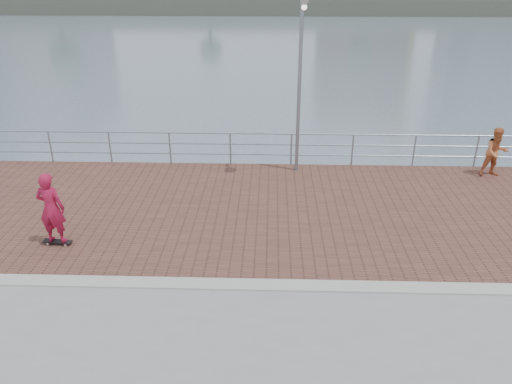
{
  "coord_description": "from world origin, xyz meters",
  "views": [
    {
      "loc": [
        0.35,
        -8.83,
        6.38
      ],
      "look_at": [
        0.0,
        2.0,
        1.3
      ],
      "focal_mm": 35.0,
      "sensor_mm": 36.0,
      "label": 1
    }
  ],
  "objects_px": {
    "guardrail": "(261,145)",
    "street_lamp": "(302,45)",
    "bystander": "(496,152)",
    "skateboarder": "(51,208)"
  },
  "relations": [
    {
      "from": "guardrail",
      "to": "street_lamp",
      "type": "xyz_separation_m",
      "value": [
        1.19,
        -0.92,
        3.43
      ]
    },
    {
      "from": "guardrail",
      "to": "bystander",
      "type": "xyz_separation_m",
      "value": [
        7.48,
        -0.76,
        0.12
      ]
    },
    {
      "from": "street_lamp",
      "to": "skateboarder",
      "type": "distance_m",
      "value": 8.17
    },
    {
      "from": "street_lamp",
      "to": "skateboarder",
      "type": "xyz_separation_m",
      "value": [
        -6.06,
        -4.51,
        -3.11
      ]
    },
    {
      "from": "skateboarder",
      "to": "bystander",
      "type": "bearing_deg",
      "value": -154.1
    },
    {
      "from": "guardrail",
      "to": "skateboarder",
      "type": "height_order",
      "value": "skateboarder"
    },
    {
      "from": "guardrail",
      "to": "street_lamp",
      "type": "distance_m",
      "value": 3.75
    },
    {
      "from": "skateboarder",
      "to": "bystander",
      "type": "distance_m",
      "value": 13.2
    },
    {
      "from": "street_lamp",
      "to": "skateboarder",
      "type": "height_order",
      "value": "street_lamp"
    },
    {
      "from": "street_lamp",
      "to": "skateboarder",
      "type": "bearing_deg",
      "value": -143.34
    }
  ]
}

